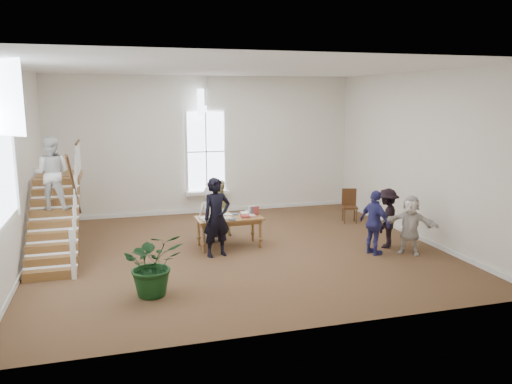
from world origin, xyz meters
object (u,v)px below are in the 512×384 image
object	(u,v)px
woman_cluster_a	(375,223)
woman_cluster_c	(410,225)
library_table	(229,220)
side_chair	(349,203)
woman_cluster_b	(387,218)
floor_plant	(153,264)
police_officer	(217,217)
person_yellow	(218,208)
elderly_woman	(211,214)

from	to	relation	value
woman_cluster_a	woman_cluster_c	bearing A→B (deg)	-119.28
library_table	side_chair	world-z (taller)	side_chair
woman_cluster_b	woman_cluster_c	xyz separation A→B (m)	(0.26, -0.65, -0.03)
woman_cluster_c	floor_plant	world-z (taller)	woman_cluster_c
police_officer	side_chair	size ratio (longest dim) A/B	1.87
library_table	person_yellow	distance (m)	1.11
library_table	woman_cluster_c	distance (m)	4.52
library_table	police_officer	world-z (taller)	police_officer
woman_cluster_b	side_chair	xyz separation A→B (m)	(0.28, 2.70, -0.19)
floor_plant	police_officer	bearing A→B (deg)	50.93
person_yellow	floor_plant	size ratio (longest dim) A/B	1.23
police_officer	side_chair	bearing A→B (deg)	11.91
person_yellow	woman_cluster_c	world-z (taller)	person_yellow
woman_cluster_b	woman_cluster_c	bearing A→B (deg)	63.85
elderly_woman	woman_cluster_b	world-z (taller)	woman_cluster_b
side_chair	woman_cluster_b	bearing A→B (deg)	-79.48
police_officer	elderly_woman	distance (m)	1.27
woman_cluster_c	floor_plant	distance (m)	6.35
person_yellow	woman_cluster_a	distance (m)	4.29
elderly_woman	person_yellow	size ratio (longest dim) A/B	0.96
woman_cluster_a	woman_cluster_b	size ratio (longest dim) A/B	1.04
police_officer	person_yellow	distance (m)	1.80
side_chair	police_officer	bearing A→B (deg)	-137.88
elderly_woman	woman_cluster_b	distance (m)	4.58
police_officer	woman_cluster_a	distance (m)	3.86
elderly_woman	floor_plant	world-z (taller)	elderly_woman
elderly_woman	person_yellow	world-z (taller)	person_yellow
elderly_woman	woman_cluster_c	xyz separation A→B (m)	(4.50, -2.38, -0.02)
person_yellow	woman_cluster_b	bearing A→B (deg)	136.56
library_table	floor_plant	world-z (taller)	floor_plant
library_table	woman_cluster_a	world-z (taller)	woman_cluster_a
police_officer	side_chair	world-z (taller)	police_officer
person_yellow	woman_cluster_a	world-z (taller)	woman_cluster_a
floor_plant	person_yellow	bearing A→B (deg)	61.44
floor_plant	side_chair	xyz separation A→B (m)	(6.31, 4.29, -0.06)
woman_cluster_a	floor_plant	size ratio (longest dim) A/B	1.25
person_yellow	woman_cluster_a	xyz separation A→B (m)	(3.35, -2.68, 0.01)
elderly_woman	woman_cluster_c	bearing A→B (deg)	146.27
elderly_woman	woman_cluster_a	world-z (taller)	woman_cluster_a
elderly_woman	woman_cluster_c	distance (m)	5.09
elderly_woman	library_table	bearing A→B (deg)	114.39
woman_cluster_b	library_table	bearing A→B (deg)	-63.85
library_table	police_officer	distance (m)	0.83
person_yellow	side_chair	world-z (taller)	person_yellow
police_officer	person_yellow	xyz separation A→B (m)	(0.40, 1.75, -0.18)
library_table	side_chair	distance (m)	4.47
woman_cluster_a	police_officer	bearing A→B (deg)	59.96
elderly_woman	woman_cluster_a	bearing A→B (deg)	143.26
woman_cluster_a	woman_cluster_c	size ratio (longest dim) A/B	1.09
police_officer	elderly_woman	xyz separation A→B (m)	(0.10, 1.25, -0.21)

